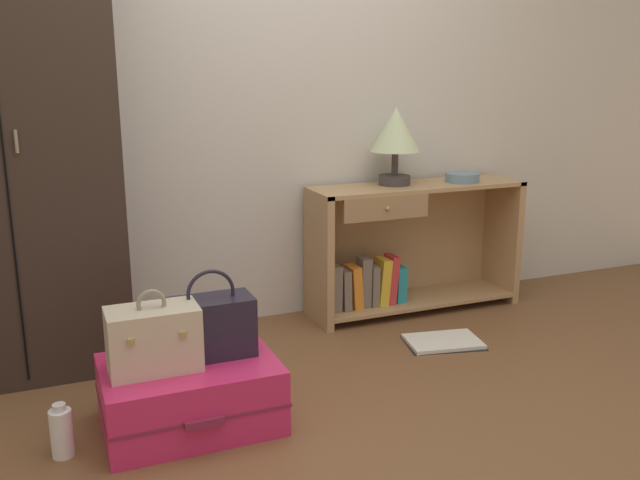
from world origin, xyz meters
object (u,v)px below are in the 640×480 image
object	(u,v)px
wardrobe	(4,136)
bowl	(462,177)
train_case	(154,339)
handbag	(212,326)
bottle	(62,432)
bookshelf	(404,250)
table_lamp	(396,134)
open_book_on_floor	(443,342)
suitcase_large	(190,394)

from	to	relation	value
wardrobe	bowl	world-z (taller)	wardrobe
train_case	handbag	size ratio (longest dim) A/B	0.96
bottle	bookshelf	bearing A→B (deg)	25.66
bookshelf	handbag	xyz separation A→B (m)	(-1.27, -0.80, 0.03)
handbag	bowl	bearing A→B (deg)	25.39
bowl	train_case	bearing A→B (deg)	-156.19
table_lamp	bottle	size ratio (longest dim) A/B	2.08
handbag	open_book_on_floor	bearing A→B (deg)	12.88
bottle	open_book_on_floor	bearing A→B (deg)	11.42
train_case	bottle	size ratio (longest dim) A/B	1.65
suitcase_large	train_case	distance (m)	0.28
wardrobe	bowl	xyz separation A→B (m)	(2.28, 0.03, -0.31)
wardrobe	bottle	world-z (taller)	wardrobe
train_case	bottle	world-z (taller)	train_case
open_book_on_floor	suitcase_large	bearing A→B (deg)	-166.53
table_lamp	bottle	bearing A→B (deg)	-153.15
wardrobe	handbag	xyz separation A→B (m)	(0.67, -0.73, -0.67)
bottle	handbag	bearing A→B (deg)	8.21
suitcase_large	bottle	distance (m)	0.47
wardrobe	train_case	bearing A→B (deg)	-60.20
wardrobe	table_lamp	size ratio (longest dim) A/B	5.08
wardrobe	open_book_on_floor	world-z (taller)	wardrobe
bowl	table_lamp	bearing A→B (deg)	171.85
bookshelf	bottle	distance (m)	2.05
table_lamp	open_book_on_floor	xyz separation A→B (m)	(0.00, -0.54, -0.97)
bottle	open_book_on_floor	world-z (taller)	bottle
table_lamp	bowl	bearing A→B (deg)	-8.15
bowl	suitcase_large	world-z (taller)	bowl
handbag	open_book_on_floor	world-z (taller)	handbag
wardrobe	train_case	world-z (taller)	wardrobe
table_lamp	suitcase_large	xyz separation A→B (m)	(-1.32, -0.86, -0.85)
train_case	bookshelf	bearing A→B (deg)	29.48
suitcase_large	train_case	bearing A→B (deg)	-175.92
suitcase_large	bottle	world-z (taller)	suitcase_large
table_lamp	suitcase_large	distance (m)	1.79
table_lamp	train_case	bearing A→B (deg)	-149.00
wardrobe	bowl	size ratio (longest dim) A/B	11.21
bookshelf	handbag	size ratio (longest dim) A/B	3.52
bowl	suitcase_large	size ratio (longest dim) A/B	0.29
bowl	handbag	bearing A→B (deg)	-154.61
handbag	train_case	bearing A→B (deg)	-168.40
bookshelf	suitcase_large	bearing A→B (deg)	-148.62
suitcase_large	bookshelf	bearing A→B (deg)	31.38
bowl	suitcase_large	bearing A→B (deg)	-154.92
wardrobe	bottle	bearing A→B (deg)	-82.42
bowl	train_case	world-z (taller)	bowl
bookshelf	train_case	xyz separation A→B (m)	(-1.50, -0.85, 0.03)
train_case	bottle	distance (m)	0.44
bottle	open_book_on_floor	distance (m)	1.82
table_lamp	train_case	world-z (taller)	table_lamp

